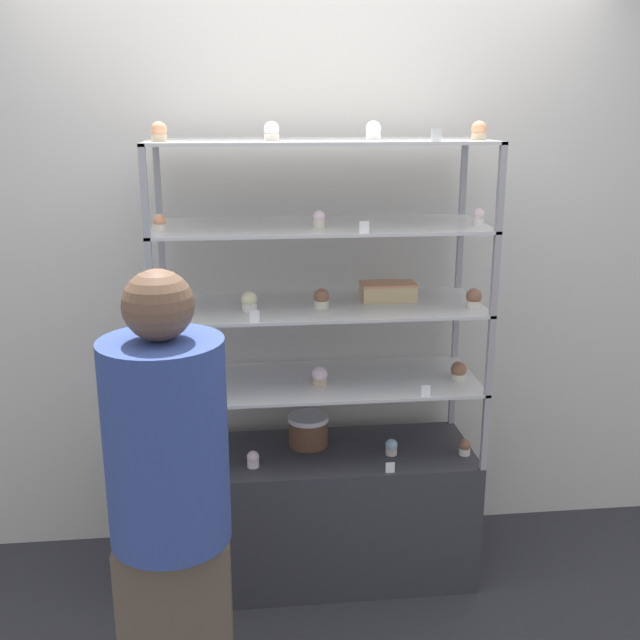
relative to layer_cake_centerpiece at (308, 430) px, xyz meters
The scene contains 33 objects.
ground_plane 0.64m from the layer_cake_centerpiece, 58.05° to the right, with size 20.00×20.00×0.00m, color #2D2D33.
back_wall 0.74m from the layer_cake_centerpiece, 82.34° to the left, with size 8.00×0.05×2.60m.
display_base 0.36m from the layer_cake_centerpiece, 58.05° to the right, with size 1.29×0.48×0.57m.
display_riser_lower 0.25m from the layer_cake_centerpiece, 58.05° to the right, with size 1.29×0.48×0.32m.
display_riser_middle 0.56m from the layer_cake_centerpiece, 58.05° to the right, with size 1.29×0.48×0.32m.
display_riser_upper 0.87m from the layer_cake_centerpiece, 58.05° to the right, with size 1.29×0.48×0.32m.
display_riser_top 1.19m from the layer_cake_centerpiece, 58.05° to the right, with size 1.29×0.48×0.32m.
layer_cake_centerpiece is the anchor object (origin of this frame).
sheet_cake_frosted 0.69m from the layer_cake_centerpiece, ahead, with size 0.22×0.13×0.07m.
cupcake_0 0.57m from the layer_cake_centerpiece, 162.88° to the right, with size 0.05×0.05×0.07m.
cupcake_1 0.30m from the layer_cake_centerpiece, 143.24° to the right, with size 0.05×0.05×0.07m.
cupcake_2 0.36m from the layer_cake_centerpiece, 21.29° to the right, with size 0.05×0.05×0.07m.
cupcake_3 0.66m from the layer_cake_centerpiece, 14.49° to the right, with size 0.05×0.05×0.07m.
price_tag_0 0.42m from the layer_cake_centerpiece, 44.35° to the right, with size 0.04×0.00×0.04m.
cupcake_4 0.65m from the layer_cake_centerpiece, 159.79° to the right, with size 0.06×0.06×0.08m.
cupcake_5 0.31m from the layer_cake_centerpiece, 73.31° to the right, with size 0.06×0.06×0.08m.
cupcake_6 0.68m from the layer_cake_centerpiece, 11.35° to the right, with size 0.06×0.06×0.08m.
price_tag_1 0.59m from the layer_cake_centerpiece, 34.10° to the right, with size 0.04×0.00×0.04m.
cupcake_7 0.82m from the layer_cake_centerpiece, 165.28° to the right, with size 0.06×0.06×0.08m.
cupcake_8 0.66m from the layer_cake_centerpiece, 151.60° to the right, with size 0.06×0.06×0.08m.
cupcake_9 0.62m from the layer_cake_centerpiece, 67.55° to the right, with size 0.06×0.06×0.08m.
cupcake_10 0.90m from the layer_cake_centerpiece, 15.80° to the right, with size 0.06×0.06×0.08m.
price_tag_2 0.70m from the layer_cake_centerpiece, 127.36° to the right, with size 0.04×0.00×0.04m.
cupcake_11 1.09m from the layer_cake_centerpiece, 162.87° to the right, with size 0.05×0.05×0.06m.
cupcake_12 0.93m from the layer_cake_centerpiece, 77.50° to the right, with size 0.05×0.05×0.06m.
cupcake_13 1.13m from the layer_cake_centerpiece, 12.88° to the right, with size 0.05×0.05×0.06m.
price_tag_3 0.97m from the layer_cake_centerpiece, 58.50° to the right, with size 0.04×0.00×0.04m.
cupcake_14 1.36m from the layer_cake_centerpiece, 164.39° to the right, with size 0.06×0.06×0.07m.
cupcake_15 1.26m from the layer_cake_centerpiece, 137.46° to the right, with size 0.06×0.06×0.07m.
cupcake_16 1.27m from the layer_cake_centerpiece, 24.02° to the right, with size 0.06×0.06×0.07m.
cupcake_17 1.40m from the layer_cake_centerpiece, 12.03° to the right, with size 0.06×0.06×0.07m.
price_tag_4 1.34m from the layer_cake_centerpiece, 34.13° to the right, with size 0.04×0.00×0.04m.
customer_figure 1.04m from the layer_cake_centerpiece, 119.14° to the right, with size 0.36×0.36×1.54m.
Camera 1 is at (-0.32, -2.86, 1.96)m, focal length 42.00 mm.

